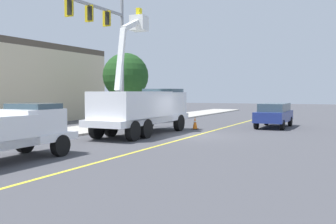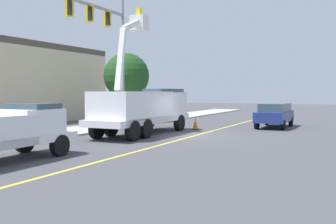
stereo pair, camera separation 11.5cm
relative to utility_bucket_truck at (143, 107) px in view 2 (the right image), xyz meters
name	(u,v)px [view 2 (the right image)]	position (x,y,z in m)	size (l,w,h in m)	color
ground	(195,136)	(0.35, -3.10, -1.63)	(120.00, 120.00, 0.00)	#47474C
sidewalk_far_side	(88,129)	(1.01, 4.43, -1.57)	(60.00, 3.60, 0.12)	#B2ADA3
lane_centre_stripe	(195,136)	(0.35, -3.10, -1.62)	(50.00, 0.16, 0.01)	yellow
utility_bucket_truck	(143,107)	(0.00, 0.00, 0.00)	(8.39, 3.21, 7.55)	white
service_pickup_truck	(2,131)	(-9.95, 0.86, -0.51)	(5.76, 2.58, 2.06)	white
passing_minivan	(275,114)	(7.25, -6.79, -0.65)	(4.95, 2.31, 1.69)	navy
traffic_cone_mid_front	(195,123)	(3.97, -2.01, -1.21)	(0.40, 0.40, 0.84)	black
traffic_signal_mast	(106,37)	(1.63, 3.35, 4.47)	(6.53, 0.89, 8.89)	gray
street_tree_right	(126,76)	(7.76, 5.11, 2.16)	(3.75, 3.75, 5.67)	brown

